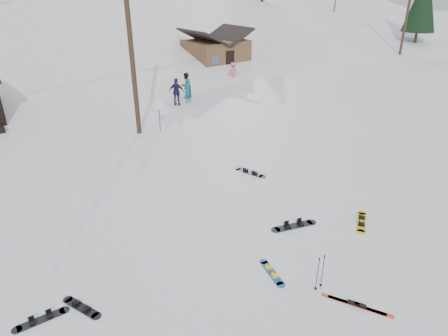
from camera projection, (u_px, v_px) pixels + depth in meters
ground at (312, 288)px, 11.11m from camera, size 200.00×200.00×0.00m
ridge_right at (230, 91)px, 72.42m from camera, size 45.66×93.98×54.59m
treeline_right at (254, 33)px, 60.87m from camera, size 20.00×60.00×10.00m
utility_pole at (131, 46)px, 20.06m from camera, size 2.00×0.26×9.00m
utility_pole_right at (408, 11)px, 40.08m from camera, size 2.00×0.26×9.00m
trail_sign at (159, 109)px, 21.86m from camera, size 0.50×0.09×1.85m
cabin at (216, 54)px, 35.78m from camera, size 5.39×4.40×3.77m
hero_snowboard at (272, 273)px, 11.67m from camera, size 0.56×1.28×0.09m
hero_skis at (357, 305)px, 10.52m from camera, size 0.89×1.73×0.10m
ski_poles at (320, 272)px, 10.88m from camera, size 0.30×0.08×1.10m
board_scatter_a at (41, 319)px, 10.08m from camera, size 1.40×0.35×0.10m
board_scatter_b at (82, 307)px, 10.45m from camera, size 0.63×1.29×0.10m
board_scatter_d at (294, 226)px, 13.85m from camera, size 1.64×0.77×0.12m
board_scatter_e at (361, 222)px, 14.07m from camera, size 1.37×0.97×0.11m
board_scatter_f at (250, 172)px, 17.61m from camera, size 0.62×1.55×0.11m
skier_teal at (187, 91)px, 27.01m from camera, size 0.68×0.53×1.65m
skier_dark at (186, 85)px, 28.15m from camera, size 0.99×0.86×1.75m
skier_pink at (233, 72)px, 32.67m from camera, size 1.09×0.79×1.51m
skier_navy at (177, 92)px, 26.42m from camera, size 1.04×1.08×1.81m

